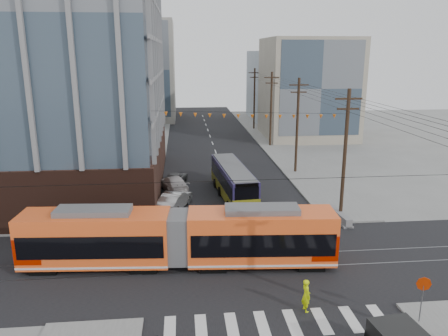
# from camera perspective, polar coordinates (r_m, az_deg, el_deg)

# --- Properties ---
(ground) EXTENTS (160.00, 160.00, 0.00)m
(ground) POSITION_cam_1_polar(r_m,az_deg,el_deg) (26.90, 5.55, -15.97)
(ground) COLOR slate
(office_building) EXTENTS (30.00, 25.00, 28.60)m
(office_building) POSITION_cam_1_polar(r_m,az_deg,el_deg) (48.78, -27.20, 13.95)
(office_building) COLOR #381E16
(office_building) RESTS_ON ground
(bg_bldg_nw_near) EXTENTS (18.00, 16.00, 18.00)m
(bg_bldg_nw_near) POSITION_cam_1_polar(r_m,az_deg,el_deg) (75.77, -15.18, 10.79)
(bg_bldg_nw_near) COLOR #8C99A5
(bg_bldg_nw_near) RESTS_ON ground
(bg_bldg_ne_near) EXTENTS (14.00, 14.00, 16.00)m
(bg_bldg_ne_near) POSITION_cam_1_polar(r_m,az_deg,el_deg) (73.82, 10.90, 10.16)
(bg_bldg_ne_near) COLOR gray
(bg_bldg_ne_near) RESTS_ON ground
(bg_bldg_nw_far) EXTENTS (16.00, 18.00, 20.00)m
(bg_bldg_nw_far) POSITION_cam_1_polar(r_m,az_deg,el_deg) (95.15, -11.46, 12.35)
(bg_bldg_nw_far) COLOR gray
(bg_bldg_nw_far) RESTS_ON ground
(bg_bldg_ne_far) EXTENTS (16.00, 16.00, 14.00)m
(bg_bldg_ne_far) POSITION_cam_1_polar(r_m,az_deg,el_deg) (93.67, 8.61, 10.60)
(bg_bldg_ne_far) COLOR #8C99A5
(bg_bldg_ne_far) RESTS_ON ground
(utility_pole_far) EXTENTS (0.30, 0.30, 11.00)m
(utility_pole_far) POSITION_cam_1_polar(r_m,az_deg,el_deg) (80.15, 3.98, 8.95)
(utility_pole_far) COLOR black
(utility_pole_far) RESTS_ON ground
(streetcar) EXTENTS (20.60, 4.32, 3.94)m
(streetcar) POSITION_cam_1_polar(r_m,az_deg,el_deg) (29.14, -5.92, -9.07)
(streetcar) COLOR #FD5B21
(streetcar) RESTS_ON ground
(city_bus) EXTENTS (3.46, 11.50, 3.21)m
(city_bus) POSITION_cam_1_polar(r_m,az_deg,el_deg) (42.52, 1.19, -1.72)
(city_bus) COLOR #282150
(city_bus) RESTS_ON ground
(parked_car_silver) EXTENTS (3.38, 5.18, 1.61)m
(parked_car_silver) POSITION_cam_1_polar(r_m,az_deg,el_deg) (39.85, -6.45, -4.18)
(parked_car_silver) COLOR #B2B2B2
(parked_car_silver) RESTS_ON ground
(parked_car_white) EXTENTS (3.53, 5.67, 1.53)m
(parked_car_white) POSITION_cam_1_polar(r_m,az_deg,el_deg) (44.93, -6.60, -2.02)
(parked_car_white) COLOR beige
(parked_car_white) RESTS_ON ground
(parked_car_grey) EXTENTS (3.10, 4.70, 1.20)m
(parked_car_grey) POSITION_cam_1_polar(r_m,az_deg,el_deg) (47.47, -6.42, -1.30)
(parked_car_grey) COLOR #4D4D4D
(parked_car_grey) RESTS_ON ground
(pedestrian) EXTENTS (0.56, 0.75, 1.88)m
(pedestrian) POSITION_cam_1_polar(r_m,az_deg,el_deg) (25.17, 10.67, -16.03)
(pedestrian) COLOR #CFEB07
(pedestrian) RESTS_ON ground
(stop_sign) EXTENTS (0.91, 0.91, 2.53)m
(stop_sign) POSITION_cam_1_polar(r_m,az_deg,el_deg) (25.70, 24.38, -15.69)
(stop_sign) COLOR #A52200
(stop_sign) RESTS_ON ground
(jersey_barrier) EXTENTS (1.20, 3.84, 0.75)m
(jersey_barrier) POSITION_cam_1_polar(r_m,az_deg,el_deg) (38.28, 14.78, -6.10)
(jersey_barrier) COLOR #5F5F5F
(jersey_barrier) RESTS_ON ground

